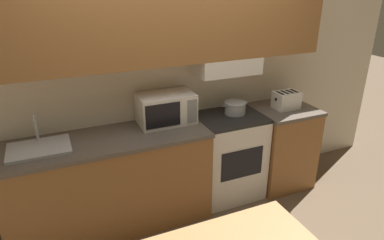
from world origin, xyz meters
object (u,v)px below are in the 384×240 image
microwave (166,108)px  sink_basin (39,148)px  toaster (286,100)px  cooking_pot (235,107)px  stove_range (228,156)px

microwave → sink_basin: 1.12m
sink_basin → toaster: bearing=-0.5°
cooking_pot → sink_basin: bearing=-178.1°
cooking_pot → microwave: size_ratio=0.58×
sink_basin → cooking_pot: bearing=1.9°
stove_range → cooking_pot: cooking_pot is taller
cooking_pot → toaster: size_ratio=1.13×
cooking_pot → sink_basin: sink_basin is taller
stove_range → sink_basin: bearing=-179.3°
microwave → sink_basin: size_ratio=1.09×
stove_range → cooking_pot: (0.08, 0.04, 0.51)m
toaster → microwave: bearing=173.8°
toaster → cooking_pot: bearing=171.8°
microwave → toaster: bearing=-6.2°
sink_basin → stove_range: bearing=0.7°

